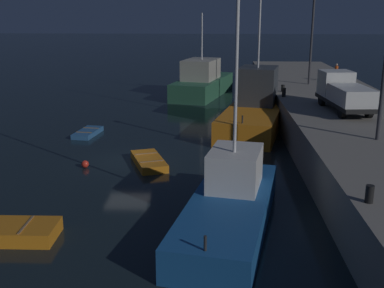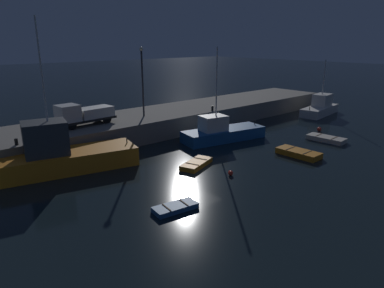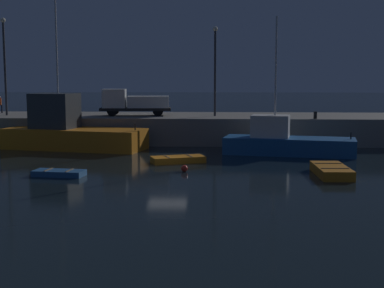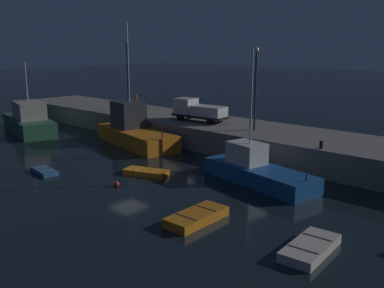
# 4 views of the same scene
# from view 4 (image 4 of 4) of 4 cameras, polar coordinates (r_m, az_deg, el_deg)

# --- Properties ---
(ground_plane) EXTENTS (320.00, 320.00, 0.00)m
(ground_plane) POSITION_cam_4_polar(r_m,az_deg,el_deg) (34.74, -8.43, -4.33)
(ground_plane) COLOR black
(pier_quay) EXTENTS (69.80, 8.55, 2.29)m
(pier_quay) POSITION_cam_4_polar(r_m,az_deg,el_deg) (44.34, 5.58, 1.05)
(pier_quay) COLOR gray
(pier_quay) RESTS_ON ground
(fishing_trawler_red) EXTENTS (11.68, 6.07, 12.45)m
(fishing_trawler_red) POSITION_cam_4_polar(r_m,az_deg,el_deg) (45.76, -7.59, 1.70)
(fishing_trawler_red) COLOR orange
(fishing_trawler_red) RESTS_ON ground
(fishing_boat_white) EXTENTS (9.90, 4.78, 10.08)m
(fishing_boat_white) POSITION_cam_4_polar(r_m,az_deg,el_deg) (33.27, 8.48, -3.43)
(fishing_boat_white) COLOR #195193
(fishing_boat_white) RESTS_ON ground
(fishing_boat_orange) EXTENTS (11.75, 6.43, 8.25)m
(fishing_boat_orange) POSITION_cam_4_polar(r_m,az_deg,el_deg) (55.09, -20.65, 2.86)
(fishing_boat_orange) COLOR #2D6647
(fishing_boat_orange) RESTS_ON ground
(dinghy_orange_near) EXTENTS (3.08, 1.62, 0.38)m
(dinghy_orange_near) POSITION_cam_4_polar(r_m,az_deg,el_deg) (37.39, -18.86, -3.39)
(dinghy_orange_near) COLOR #2D6099
(dinghy_orange_near) RESTS_ON ground
(rowboat_white_mid) EXTENTS (2.02, 4.11, 0.54)m
(rowboat_white_mid) POSITION_cam_4_polar(r_m,az_deg,el_deg) (23.18, 15.30, -13.04)
(rowboat_white_mid) COLOR beige
(rowboat_white_mid) RESTS_ON ground
(dinghy_red_small) EXTENTS (3.82, 2.59, 0.47)m
(dinghy_red_small) POSITION_cam_4_polar(r_m,az_deg,el_deg) (35.10, -6.08, -3.71)
(dinghy_red_small) COLOR orange
(dinghy_red_small) RESTS_ON ground
(rowboat_blue_far) EXTENTS (1.86, 4.14, 0.60)m
(rowboat_blue_far) POSITION_cam_4_polar(r_m,az_deg,el_deg) (25.98, 0.61, -9.57)
(rowboat_blue_far) COLOR orange
(rowboat_blue_far) RESTS_ON ground
(mooring_buoy_near) EXTENTS (0.41, 0.41, 0.41)m
(mooring_buoy_near) POSITION_cam_4_polar(r_m,az_deg,el_deg) (32.50, -9.89, -5.22)
(mooring_buoy_near) COLOR red
(mooring_buoy_near) RESTS_ON ground
(lamp_post_west) EXTENTS (0.44, 0.44, 8.53)m
(lamp_post_west) POSITION_cam_4_polar(r_m,az_deg,el_deg) (53.72, -8.47, 9.60)
(lamp_post_west) COLOR #38383D
(lamp_post_west) RESTS_ON pier_quay
(lamp_post_east) EXTENTS (0.44, 0.44, 7.71)m
(lamp_post_east) POSITION_cam_4_polar(r_m,az_deg,el_deg) (41.16, 8.37, 8.03)
(lamp_post_east) COLOR #38383D
(lamp_post_east) RESTS_ON pier_quay
(utility_truck) EXTENTS (6.34, 2.49, 2.33)m
(utility_truck) POSITION_cam_4_polar(r_m,az_deg,el_deg) (45.99, 0.82, 4.46)
(utility_truck) COLOR black
(utility_truck) RESTS_ON pier_quay
(dockworker) EXTENTS (0.40, 0.40, 1.61)m
(dockworker) POSITION_cam_4_polar(r_m,az_deg,el_deg) (57.10, -7.32, 5.75)
(dockworker) COLOR black
(dockworker) RESTS_ON pier_quay
(bollard_west) EXTENTS (0.28, 0.28, 0.60)m
(bollard_west) POSITION_cam_4_polar(r_m,az_deg,el_deg) (35.28, 16.62, -0.11)
(bollard_west) COLOR black
(bollard_west) RESTS_ON pier_quay
(bollard_central) EXTENTS (0.28, 0.28, 0.65)m
(bollard_central) POSITION_cam_4_polar(r_m,az_deg,el_deg) (47.40, -6.13, 3.61)
(bollard_central) COLOR black
(bollard_central) RESTS_ON pier_quay
(bollard_east) EXTENTS (0.28, 0.28, 0.54)m
(bollard_east) POSITION_cam_4_polar(r_m,az_deg,el_deg) (49.28, -7.72, 3.86)
(bollard_east) COLOR black
(bollard_east) RESTS_ON pier_quay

